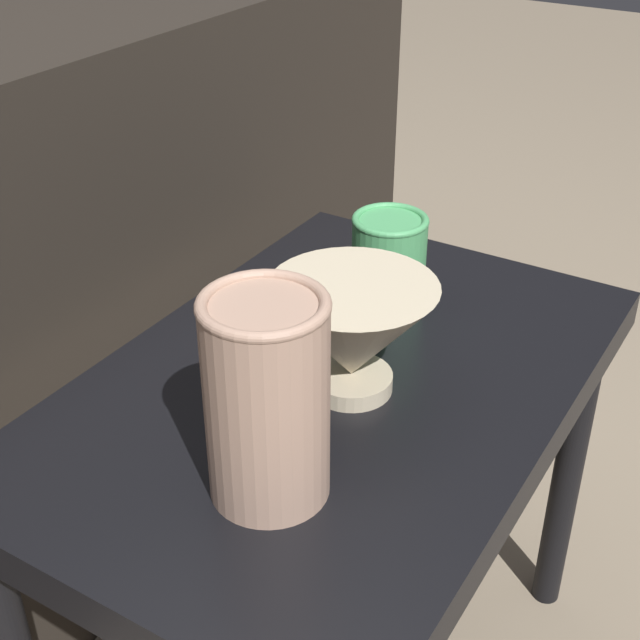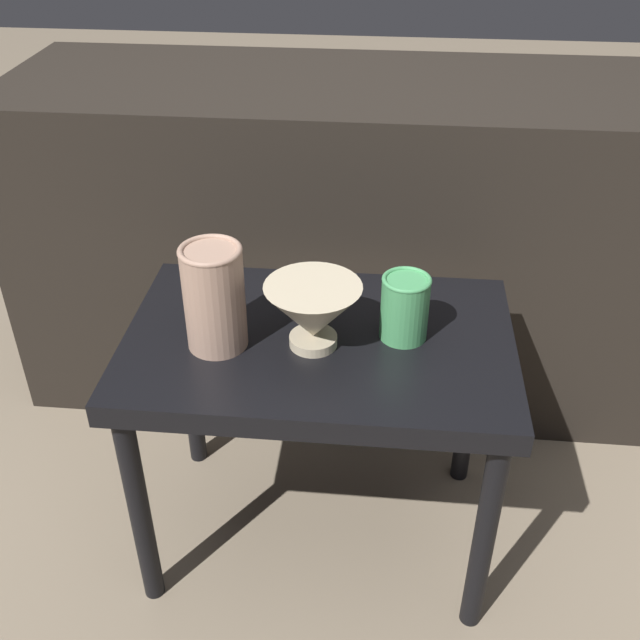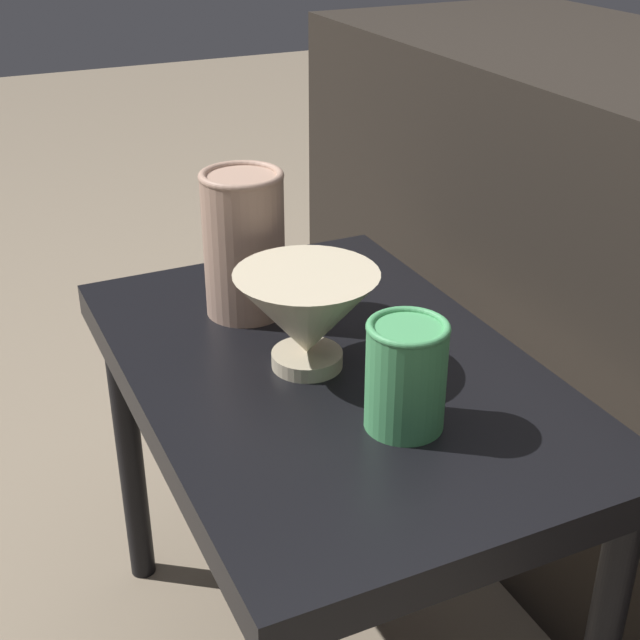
{
  "view_description": "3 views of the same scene",
  "coord_description": "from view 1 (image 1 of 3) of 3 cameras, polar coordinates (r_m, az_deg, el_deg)",
  "views": [
    {
      "loc": [
        -0.61,
        -0.35,
        0.96
      ],
      "look_at": [
        -0.03,
        -0.0,
        0.55
      ],
      "focal_mm": 50.0,
      "sensor_mm": 36.0,
      "label": 1
    },
    {
      "loc": [
        0.1,
        -1.0,
        1.18
      ],
      "look_at": [
        0.0,
        -0.02,
        0.52
      ],
      "focal_mm": 42.0,
      "sensor_mm": 36.0,
      "label": 2
    },
    {
      "loc": [
        0.76,
        -0.37,
        0.96
      ],
      "look_at": [
        0.03,
        -0.03,
        0.54
      ],
      "focal_mm": 50.0,
      "sensor_mm": 36.0,
      "label": 3
    }
  ],
  "objects": [
    {
      "name": "bowl",
      "position": [
        0.81,
        2.08,
        -0.86
      ],
      "size": [
        0.15,
        0.15,
        0.11
      ],
      "color": "#C1B293",
      "rests_on": "table"
    },
    {
      "name": "table",
      "position": [
        0.89,
        0.81,
        -6.86
      ],
      "size": [
        0.64,
        0.42,
        0.47
      ],
      "color": "black",
      "rests_on": "ground_plane"
    },
    {
      "name": "vase_colorful_right",
      "position": [
        0.93,
        4.41,
        3.61
      ],
      "size": [
        0.08,
        0.08,
        0.11
      ],
      "color": "#47995B",
      "rests_on": "table"
    },
    {
      "name": "vase_textured_left",
      "position": [
        0.68,
        -3.43,
        -4.94
      ],
      "size": [
        0.1,
        0.1,
        0.18
      ],
      "color": "tan",
      "rests_on": "table"
    }
  ]
}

